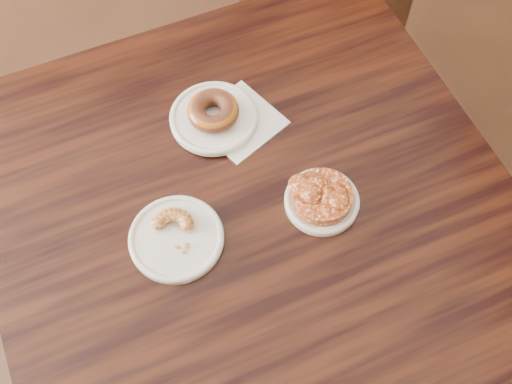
{
  "coord_description": "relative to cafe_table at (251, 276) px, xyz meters",
  "views": [
    {
      "loc": [
        0.18,
        -0.86,
        1.82
      ],
      "look_at": [
        0.25,
        -0.3,
        0.8
      ],
      "focal_mm": 45.0,
      "sensor_mm": 36.0,
      "label": 1
    }
  ],
  "objects": [
    {
      "name": "cruller_fragment",
      "position": [
        -0.14,
        -0.06,
        0.4
      ],
      "size": [
        0.09,
        0.09,
        0.02
      ],
      "primitive_type": null,
      "color": "#5F3513",
      "rests_on": "plate_cruller"
    },
    {
      "name": "napkin",
      "position": [
        0.0,
        0.19,
        0.38
      ],
      "size": [
        0.21,
        0.21,
        0.0
      ],
      "primitive_type": "cube",
      "rotation": [
        0.0,
        0.0,
        0.63
      ],
      "color": "white",
      "rests_on": "cafe_table"
    },
    {
      "name": "plate_cruller",
      "position": [
        -0.14,
        -0.06,
        0.38
      ],
      "size": [
        0.17,
        0.17,
        0.01
      ],
      "primitive_type": "cylinder",
      "color": "white",
      "rests_on": "cafe_table"
    },
    {
      "name": "apple_fritter",
      "position": [
        0.13,
        -0.02,
        0.41
      ],
      "size": [
        0.15,
        0.15,
        0.04
      ],
      "primitive_type": null,
      "color": "#4E1908",
      "rests_on": "plate_fritter"
    },
    {
      "name": "glazed_donut",
      "position": [
        -0.05,
        0.2,
        0.41
      ],
      "size": [
        0.1,
        0.1,
        0.04
      ],
      "primitive_type": "torus",
      "color": "#965115",
      "rests_on": "plate_donut"
    },
    {
      "name": "plate_fritter",
      "position": [
        0.13,
        -0.02,
        0.38
      ],
      "size": [
        0.14,
        0.14,
        0.01
      ],
      "primitive_type": "cylinder",
      "color": "silver",
      "rests_on": "cafe_table"
    },
    {
      "name": "cafe_table",
      "position": [
        0.0,
        0.0,
        0.0
      ],
      "size": [
        1.21,
        1.21,
        0.75
      ],
      "primitive_type": "cube",
      "rotation": [
        0.0,
        0.0,
        0.28
      ],
      "color": "black",
      "rests_on": "floor"
    },
    {
      "name": "plate_donut",
      "position": [
        -0.05,
        0.2,
        0.38
      ],
      "size": [
        0.18,
        0.18,
        0.01
      ],
      "primitive_type": "cylinder",
      "color": "white",
      "rests_on": "napkin"
    },
    {
      "name": "floor",
      "position": [
        -0.24,
        0.29,
        -0.38
      ],
      "size": [
        5.0,
        5.0,
        0.0
      ],
      "primitive_type": "plane",
      "color": "black",
      "rests_on": "ground"
    }
  ]
}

